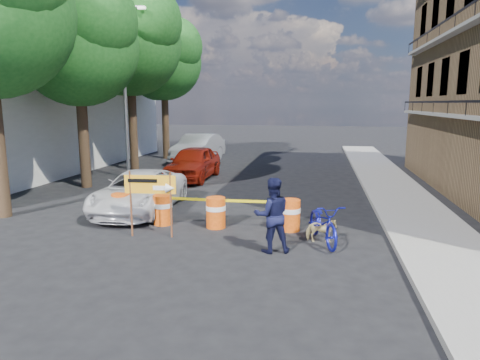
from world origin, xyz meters
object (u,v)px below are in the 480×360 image
at_px(barrel_mid_right, 216,212).
at_px(barrel_far_right, 290,214).
at_px(barrel_mid_left, 163,209).
at_px(suv_white, 140,191).
at_px(sedan_red, 193,163).
at_px(barrel_far_left, 121,207).
at_px(pedestrian, 272,215).
at_px(detour_sign, 157,190).
at_px(sedan_silver, 199,148).
at_px(bicycle, 324,204).
at_px(dog, 321,230).

distance_m(barrel_mid_right, barrel_far_right, 2.16).
bearing_deg(barrel_far_right, barrel_mid_left, -178.91).
distance_m(suv_white, sedan_red, 6.25).
relative_size(barrel_far_left, pedestrian, 0.49).
bearing_deg(suv_white, detour_sign, -60.84).
xyz_separation_m(barrel_mid_left, pedestrian, (3.48, -1.80, 0.45)).
bearing_deg(sedan_red, sedan_silver, 104.15).
relative_size(barrel_far_left, suv_white, 0.19).
bearing_deg(sedan_silver, sedan_red, -71.39).
bearing_deg(bicycle, suv_white, 140.96).
relative_size(barrel_far_right, sedan_silver, 0.17).
bearing_deg(barrel_mid_left, pedestrian, -27.39).
relative_size(barrel_far_left, detour_sign, 0.50).
height_order(barrel_far_left, suv_white, suv_white).
bearing_deg(detour_sign, barrel_mid_right, 35.83).
bearing_deg(sedan_silver, suv_white, -78.12).
height_order(barrel_mid_left, bicycle, bicycle).
height_order(barrel_far_right, bicycle, bicycle).
distance_m(barrel_far_right, detour_sign, 3.82).
bearing_deg(detour_sign, sedan_silver, 96.69).
xyz_separation_m(sedan_red, sedan_silver, (-1.43, 6.00, 0.07)).
relative_size(barrel_mid_left, bicycle, 0.44).
relative_size(pedestrian, suv_white, 0.38).
xyz_separation_m(barrel_far_left, barrel_mid_left, (1.32, 0.03, 0.00)).
distance_m(barrel_far_left, detour_sign, 2.18).
bearing_deg(detour_sign, pedestrian, -15.76).
height_order(detour_sign, sedan_red, detour_sign).
height_order(barrel_mid_left, sedan_silver, sedan_silver).
distance_m(barrel_far_left, barrel_mid_left, 1.32).
relative_size(barrel_far_right, sedan_red, 0.19).
height_order(bicycle, suv_white, bicycle).
bearing_deg(barrel_mid_left, barrel_far_left, -178.53).
relative_size(barrel_mid_right, dog, 1.16).
bearing_deg(suv_white, dog, -23.94).
height_order(barrel_far_left, barrel_mid_right, same).
distance_m(detour_sign, suv_white, 3.17).
bearing_deg(suv_white, sedan_red, 87.00).
relative_size(barrel_mid_right, pedestrian, 0.49).
relative_size(barrel_far_left, barrel_mid_right, 1.00).
bearing_deg(barrel_mid_left, detour_sign, -75.54).
height_order(barrel_far_right, sedan_red, sedan_red).
relative_size(detour_sign, sedan_silver, 0.35).
bearing_deg(barrel_mid_left, barrel_far_right, 1.09).
distance_m(barrel_mid_left, pedestrian, 3.95).
height_order(barrel_far_left, sedan_red, sedan_red).
xyz_separation_m(barrel_mid_left, sedan_red, (-1.34, 7.67, 0.32)).
bearing_deg(suv_white, pedestrian, -36.79).
bearing_deg(barrel_far_left, pedestrian, -20.23).
xyz_separation_m(barrel_far_left, suv_white, (-0.02, 1.46, 0.20)).
height_order(dog, suv_white, suv_white).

